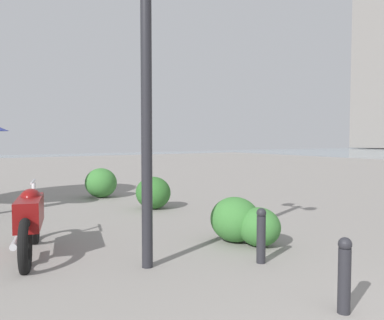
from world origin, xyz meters
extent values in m
cylinder|color=#232328|center=(4.43, 0.54, 2.00)|extent=(0.14, 0.14, 4.00)
torus|color=black|center=(5.14, 1.88, 0.30)|extent=(0.73, 0.31, 0.72)
torus|color=black|center=(6.53, 1.50, 0.30)|extent=(0.73, 0.31, 0.72)
cube|color=maroon|center=(5.79, 1.70, 0.62)|extent=(1.15, 0.60, 0.40)
ellipsoid|color=maroon|center=(6.01, 1.64, 0.80)|extent=(0.50, 0.39, 0.24)
cylinder|color=silver|center=(6.48, 1.51, 0.62)|extent=(0.19, 0.11, 0.66)
cylinder|color=silver|center=(6.42, 1.53, 0.98)|extent=(0.59, 0.19, 0.04)
cylinder|color=silver|center=(5.44, 1.94, 0.30)|extent=(0.55, 0.23, 0.09)
cylinder|color=#232328|center=(2.20, -0.44, 0.31)|extent=(0.12, 0.12, 0.62)
sphere|color=#232328|center=(2.20, -0.44, 0.66)|extent=(0.13, 0.13, 0.13)
cylinder|color=#232328|center=(3.77, -0.82, 0.32)|extent=(0.12, 0.12, 0.63)
sphere|color=#232328|center=(3.77, -0.82, 0.67)|extent=(0.13, 0.13, 0.13)
ellipsoid|color=#2D6628|center=(8.20, -1.47, 0.38)|extent=(0.89, 0.80, 0.75)
ellipsoid|color=#387533|center=(4.82, -1.21, 0.36)|extent=(0.84, 0.76, 0.72)
ellipsoid|color=#387533|center=(4.41, -1.35, 0.30)|extent=(0.70, 0.63, 0.60)
ellipsoid|color=#387533|center=(10.57, -1.05, 0.41)|extent=(0.96, 0.87, 0.82)
camera|label=1|loc=(-0.15, 2.77, 1.66)|focal=37.45mm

